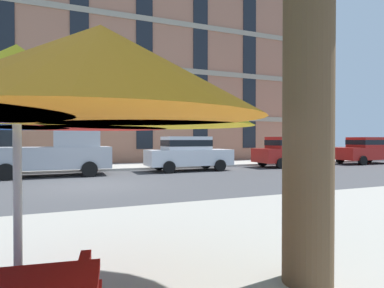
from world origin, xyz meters
The scene contains 8 objects.
ground_plane centered at (0.00, 0.00, 0.00)m, with size 120.00×120.00×0.00m, color #424244.
sidewalk_far centered at (0.00, 6.80, 0.06)m, with size 56.00×3.60×0.12m, color #B2ADA3.
apartment_building centered at (0.00, 14.99, 6.40)m, with size 36.31×12.08×12.80m.
pickup_silver_midblock centered at (-1.25, 3.70, 1.03)m, with size 5.10×2.12×2.20m.
sedan_white centered at (5.04, 3.70, 0.95)m, with size 4.40×1.98×1.78m.
sedan_red centered at (11.57, 3.70, 0.95)m, with size 4.40×1.98×1.78m.
sedan_red_midblock centered at (17.97, 3.70, 0.95)m, with size 4.40×1.98×1.78m.
patio_umbrella centered at (-1.27, -9.00, 2.00)m, with size 3.75×3.48×2.32m.
Camera 1 is at (-0.96, -11.62, 1.63)m, focal length 29.69 mm.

